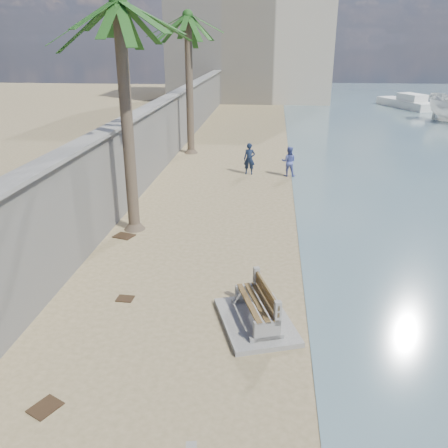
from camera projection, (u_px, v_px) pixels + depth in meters
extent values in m
plane|color=#9A855E|center=(213.00, 416.00, 9.05)|extent=(140.00, 140.00, 0.00)
cube|color=gray|center=(166.00, 131.00, 27.43)|extent=(0.45, 70.00, 3.50)
cube|color=gray|center=(165.00, 99.00, 26.78)|extent=(0.80, 70.00, 0.12)
cube|color=#B7AA93|center=(251.00, 36.00, 54.86)|extent=(18.00, 12.00, 14.00)
cube|color=gray|center=(256.00, 321.00, 11.96)|extent=(2.34, 2.84, 0.13)
cylinder|color=brown|center=(127.00, 125.00, 16.53)|extent=(0.42, 0.42, 7.84)
cylinder|color=brown|center=(189.00, 87.00, 28.51)|extent=(0.44, 0.44, 8.00)
cylinder|color=#2D2D33|center=(120.00, 56.00, 18.42)|extent=(0.12, 0.12, 5.00)
imported|color=#121D33|center=(249.00, 157.00, 24.92)|extent=(0.70, 0.49, 1.89)
imported|color=#505BA5|center=(289.00, 160.00, 24.59)|extent=(0.88, 0.71, 1.73)
cube|color=#382616|center=(45.00, 407.00, 9.24)|extent=(0.67, 0.72, 0.03)
cube|color=#382616|center=(124.00, 236.00, 17.28)|extent=(0.83, 0.74, 0.03)
cube|color=#382616|center=(125.00, 299.00, 13.11)|extent=(0.47, 0.39, 0.03)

